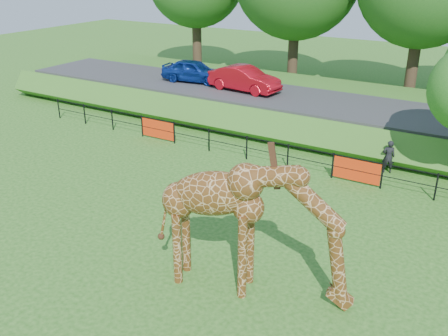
# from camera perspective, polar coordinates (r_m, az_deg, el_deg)

# --- Properties ---
(ground) EXTENTS (90.00, 90.00, 0.00)m
(ground) POSITION_cam_1_polar(r_m,az_deg,el_deg) (15.52, -5.20, -10.00)
(ground) COLOR #225816
(ground) RESTS_ON ground
(giraffe) EXTENTS (5.50, 2.08, 3.87)m
(giraffe) POSITION_cam_1_polar(r_m,az_deg,el_deg) (13.07, 3.31, -6.88)
(giraffe) COLOR #5A3312
(giraffe) RESTS_ON ground
(perimeter_fence) EXTENTS (28.07, 0.10, 1.10)m
(perimeter_fence) POSITION_cam_1_polar(r_m,az_deg,el_deg) (21.50, 7.30, 1.34)
(perimeter_fence) COLOR black
(perimeter_fence) RESTS_ON ground
(embankment) EXTENTS (40.00, 9.00, 1.30)m
(embankment) POSITION_cam_1_polar(r_m,az_deg,el_deg) (28.16, 13.62, 6.37)
(embankment) COLOR #225816
(embankment) RESTS_ON ground
(road) EXTENTS (40.00, 5.00, 0.12)m
(road) POSITION_cam_1_polar(r_m,az_deg,el_deg) (26.58, 12.74, 7.07)
(road) COLOR #323235
(road) RESTS_ON embankment
(car_blue) EXTENTS (4.06, 2.07, 1.32)m
(car_blue) POSITION_cam_1_polar(r_m,az_deg,el_deg) (30.56, -3.49, 11.04)
(car_blue) COLOR #13369C
(car_blue) RESTS_ON road
(car_red) EXTENTS (4.30, 1.89, 1.37)m
(car_red) POSITION_cam_1_polar(r_m,az_deg,el_deg) (28.34, 2.35, 10.15)
(car_red) COLOR red
(car_red) RESTS_ON road
(visitor) EXTENTS (0.60, 0.50, 1.42)m
(visitor) POSITION_cam_1_polar(r_m,az_deg,el_deg) (21.95, 18.29, 1.24)
(visitor) COLOR black
(visitor) RESTS_ON ground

